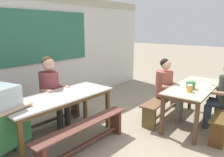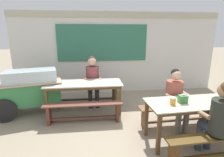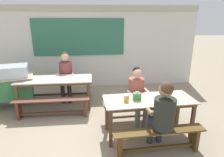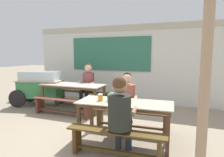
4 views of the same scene
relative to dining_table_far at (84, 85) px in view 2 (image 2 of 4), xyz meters
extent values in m
plane|color=gray|center=(1.06, -1.18, -0.70)|extent=(40.00, 40.00, 0.00)
cube|color=silver|center=(1.06, 1.58, 0.51)|extent=(6.70, 0.12, 2.42)
cube|color=#2F6B54|center=(0.56, 1.49, 0.95)|extent=(2.86, 0.03, 1.14)
cube|color=#B5B099|center=(1.06, 1.60, 1.82)|extent=(6.70, 0.20, 0.20)
cube|color=beige|center=(0.00, 0.00, 0.06)|extent=(1.87, 0.74, 0.02)
cube|color=brown|center=(0.00, 0.00, 0.02)|extent=(1.79, 0.68, 0.06)
cube|color=brown|center=(0.85, 0.31, -0.35)|extent=(0.06, 0.06, 0.69)
cube|color=brown|center=(0.85, -0.31, -0.35)|extent=(0.06, 0.06, 0.69)
cube|color=brown|center=(-0.85, 0.31, -0.35)|extent=(0.06, 0.06, 0.69)
cube|color=brown|center=(-0.85, -0.31, -0.35)|extent=(0.06, 0.06, 0.69)
cube|color=#B8B697|center=(2.02, -1.49, 0.07)|extent=(1.76, 0.79, 0.02)
cube|color=brown|center=(2.02, -1.49, 0.03)|extent=(1.68, 0.72, 0.06)
cube|color=brown|center=(2.79, -1.16, -0.35)|extent=(0.06, 0.06, 0.69)
cube|color=brown|center=(1.23, -1.24, -0.35)|extent=(0.06, 0.06, 0.69)
cube|color=brown|center=(1.26, -1.82, -0.35)|extent=(0.06, 0.06, 0.69)
cube|color=#4A3A2E|center=(0.00, 0.58, -0.26)|extent=(1.85, 0.26, 0.03)
cube|color=#483729|center=(0.81, 0.58, -0.48)|extent=(0.06, 0.22, 0.43)
cube|color=#44392E|center=(-0.81, 0.58, -0.48)|extent=(0.06, 0.22, 0.43)
cube|color=#4A3A2E|center=(0.00, 0.58, -0.59)|extent=(1.57, 0.05, 0.04)
cube|color=brown|center=(0.00, -0.58, -0.26)|extent=(1.75, 0.25, 0.02)
cube|color=brown|center=(0.76, -0.58, -0.48)|extent=(0.06, 0.21, 0.43)
cube|color=brown|center=(-0.76, -0.58, -0.48)|extent=(0.06, 0.21, 0.43)
cube|color=brown|center=(0.00, -0.58, -0.59)|extent=(1.47, 0.05, 0.04)
cube|color=brown|center=(1.99, -0.91, -0.26)|extent=(1.67, 0.40, 0.03)
cube|color=brown|center=(2.70, -0.87, -0.49)|extent=(0.07, 0.27, 0.42)
cube|color=brown|center=(1.29, -0.95, -0.49)|extent=(0.07, 0.27, 0.42)
cube|color=brown|center=(1.99, -0.91, -0.59)|extent=(1.37, 0.12, 0.04)
cube|color=#523C19|center=(2.06, -2.07, -0.26)|extent=(1.60, 0.33, 0.03)
cube|color=#573617|center=(1.38, -2.10, -0.49)|extent=(0.07, 0.21, 0.42)
cube|color=#523C19|center=(2.06, -2.07, -0.59)|extent=(1.31, 0.11, 0.04)
cube|color=#368147|center=(-1.27, 0.09, -0.16)|extent=(1.41, 0.93, 0.52)
cube|color=silver|center=(-1.27, 0.09, 0.25)|extent=(1.27, 0.84, 0.30)
cube|color=tan|center=(-1.27, 0.09, 0.11)|extent=(1.51, 1.03, 0.02)
cylinder|color=black|center=(-1.93, 0.28, -0.42)|extent=(0.54, 0.18, 0.54)
cylinder|color=black|center=(-1.76, -0.39, -0.42)|extent=(0.54, 0.18, 0.54)
cylinder|color=#333333|center=(-0.70, 0.23, -0.56)|extent=(0.05, 0.05, 0.27)
cylinder|color=#3F3F3F|center=(-0.47, 0.29, -0.01)|extent=(0.19, 0.62, 0.04)
cylinder|color=#252526|center=(0.14, 0.21, -0.47)|extent=(0.11, 0.11, 0.45)
cylinder|color=#252526|center=(0.32, 0.22, -0.47)|extent=(0.11, 0.11, 0.45)
cylinder|color=#252526|center=(0.13, 0.39, -0.20)|extent=(0.15, 0.41, 0.13)
cylinder|color=#252526|center=(0.31, 0.40, -0.20)|extent=(0.15, 0.41, 0.13)
cylinder|color=brown|center=(0.21, 0.58, 0.08)|extent=(0.36, 0.36, 0.57)
sphere|color=tan|center=(0.21, 0.56, 0.51)|extent=(0.23, 0.23, 0.23)
sphere|color=#4C331E|center=(0.21, 0.59, 0.55)|extent=(0.21, 0.21, 0.21)
cylinder|color=tan|center=(0.02, 0.39, 0.07)|extent=(0.09, 0.31, 0.11)
cylinder|color=tan|center=(0.42, 0.41, 0.07)|extent=(0.09, 0.31, 0.08)
cylinder|color=#2D3845|center=(2.18, -1.75, -0.47)|extent=(0.11, 0.11, 0.45)
cylinder|color=#2D3845|center=(2.00, -1.76, -0.47)|extent=(0.11, 0.11, 0.45)
cylinder|color=#2D3845|center=(2.20, -1.90, -0.20)|extent=(0.16, 0.36, 0.13)
cylinder|color=#2D3845|center=(2.02, -1.92, -0.20)|extent=(0.16, 0.36, 0.13)
cylinder|color=#262924|center=(2.12, -2.06, 0.06)|extent=(0.36, 0.36, 0.53)
cylinder|color=#906C4D|center=(2.30, -1.87, 0.04)|extent=(0.10, 0.31, 0.09)
cylinder|color=#906C4D|center=(1.91, -1.90, 0.04)|extent=(0.10, 0.31, 0.08)
cylinder|color=#66625B|center=(1.87, -1.26, -0.47)|extent=(0.11, 0.11, 0.45)
cylinder|color=#66625B|center=(2.05, -1.23, -0.47)|extent=(0.11, 0.11, 0.45)
cylinder|color=#66625B|center=(1.85, -1.10, -0.20)|extent=(0.19, 0.39, 0.13)
cylinder|color=#66625B|center=(2.02, -1.07, -0.20)|extent=(0.19, 0.39, 0.13)
cylinder|color=#94493D|center=(1.91, -0.92, 0.05)|extent=(0.34, 0.34, 0.51)
sphere|color=tan|center=(1.91, -0.94, 0.44)|extent=(0.20, 0.20, 0.20)
sphere|color=black|center=(1.90, -0.91, 0.47)|extent=(0.18, 0.18, 0.18)
cylinder|color=tan|center=(1.75, -1.13, 0.04)|extent=(0.12, 0.31, 0.08)
cylinder|color=tan|center=(2.12, -1.06, 0.04)|extent=(0.12, 0.31, 0.10)
cube|color=#408442|center=(1.79, -1.50, 0.14)|extent=(0.14, 0.12, 0.14)
cube|color=white|center=(1.79, -1.50, 0.22)|extent=(0.06, 0.03, 0.02)
cylinder|color=orange|center=(1.57, -1.56, 0.13)|extent=(0.10, 0.10, 0.11)
cylinder|color=white|center=(1.57, -1.56, 0.20)|extent=(0.09, 0.09, 0.02)
camera|label=1|loc=(-2.05, -2.83, 1.16)|focal=34.87mm
camera|label=2|loc=(0.23, -4.26, 1.27)|focal=28.34mm
camera|label=3|loc=(0.98, -4.84, 1.58)|focal=31.36mm
camera|label=4|loc=(3.02, -4.76, 0.94)|focal=30.72mm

